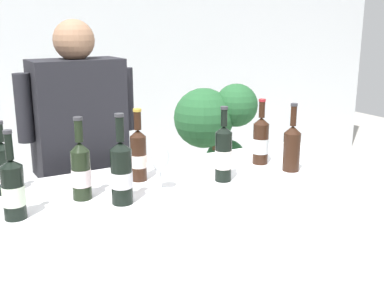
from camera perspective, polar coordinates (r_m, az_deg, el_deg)
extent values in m
cube|color=silver|center=(4.46, -18.45, 11.00)|extent=(8.00, 0.10, 2.80)
cube|color=white|center=(2.27, -3.99, -15.94)|extent=(2.07, 0.59, 0.95)
cylinder|color=black|center=(2.05, -21.98, -3.06)|extent=(0.08, 0.08, 0.19)
cone|color=black|center=(2.02, -22.27, -0.14)|extent=(0.08, 0.08, 0.03)
cylinder|color=silver|center=(2.06, -21.95, -3.31)|extent=(0.08, 0.08, 0.07)
cylinder|color=black|center=(1.81, -8.56, -3.95)|extent=(0.08, 0.08, 0.21)
cone|color=black|center=(1.78, -8.71, -0.18)|extent=(0.08, 0.08, 0.03)
cylinder|color=black|center=(1.76, -8.79, 1.80)|extent=(0.03, 0.03, 0.09)
cylinder|color=#333338|center=(1.75, -8.86, 3.50)|extent=(0.04, 0.04, 0.01)
cylinder|color=silver|center=(1.82, -8.55, -4.27)|extent=(0.08, 0.08, 0.06)
cylinder|color=black|center=(2.33, 8.35, 0.03)|extent=(0.08, 0.08, 0.20)
cone|color=black|center=(2.30, 8.46, 2.82)|extent=(0.08, 0.08, 0.03)
cylinder|color=black|center=(2.29, 8.51, 4.17)|extent=(0.03, 0.03, 0.08)
cylinder|color=maroon|center=(2.28, 8.55, 5.29)|extent=(0.03, 0.03, 0.01)
cylinder|color=silver|center=(2.33, 8.34, -0.21)|extent=(0.08, 0.08, 0.07)
cylinder|color=black|center=(2.07, -6.52, -1.77)|extent=(0.07, 0.07, 0.20)
cone|color=black|center=(2.04, -6.62, 1.33)|extent=(0.07, 0.07, 0.03)
cylinder|color=black|center=(2.03, -6.66, 2.85)|extent=(0.03, 0.03, 0.08)
cylinder|color=#B79333|center=(2.02, -6.70, 4.12)|extent=(0.04, 0.04, 0.01)
cylinder|color=beige|center=(2.07, -6.52, -2.03)|extent=(0.07, 0.07, 0.06)
cylinder|color=black|center=(1.89, -13.33, -3.69)|extent=(0.08, 0.08, 0.20)
cone|color=black|center=(1.86, -13.54, -0.28)|extent=(0.08, 0.08, 0.04)
cylinder|color=black|center=(1.85, -13.65, 1.56)|extent=(0.03, 0.03, 0.09)
cylinder|color=#333338|center=(1.84, -13.74, 3.04)|extent=(0.04, 0.04, 0.01)
cylinder|color=silver|center=(1.90, -13.31, -3.97)|extent=(0.08, 0.08, 0.07)
cylinder|color=black|center=(2.24, 12.03, -0.96)|extent=(0.08, 0.08, 0.18)
cone|color=black|center=(2.22, 12.17, 1.74)|extent=(0.08, 0.08, 0.04)
cylinder|color=black|center=(2.20, 12.26, 3.36)|extent=(0.03, 0.03, 0.09)
cylinder|color=#333338|center=(2.19, 12.34, 4.70)|extent=(0.03, 0.03, 0.01)
cylinder|color=black|center=(1.78, -20.91, -5.56)|extent=(0.08, 0.08, 0.19)
cone|color=black|center=(1.74, -21.23, -2.17)|extent=(0.08, 0.08, 0.03)
cylinder|color=black|center=(1.73, -21.41, -0.29)|extent=(0.03, 0.03, 0.09)
cylinder|color=#333338|center=(1.72, -21.57, 1.40)|extent=(0.03, 0.03, 0.01)
cylinder|color=silver|center=(1.78, -20.88, -5.85)|extent=(0.08, 0.08, 0.07)
cylinder|color=black|center=(2.05, 3.84, -1.55)|extent=(0.07, 0.07, 0.22)
cone|color=black|center=(2.02, 3.90, 1.80)|extent=(0.07, 0.07, 0.03)
cylinder|color=black|center=(2.01, 3.93, 3.21)|extent=(0.03, 0.03, 0.07)
cylinder|color=#333338|center=(2.00, 3.95, 4.42)|extent=(0.03, 0.03, 0.01)
cylinder|color=white|center=(2.06, 3.84, -1.85)|extent=(0.07, 0.07, 0.08)
cylinder|color=silver|center=(1.97, -3.80, -5.51)|extent=(0.07, 0.07, 0.00)
cylinder|color=silver|center=(1.96, -3.82, -4.32)|extent=(0.01, 0.01, 0.08)
ellipsoid|color=silver|center=(1.93, -3.86, -1.85)|extent=(0.08, 0.08, 0.10)
ellipsoid|color=maroon|center=(1.94, -3.86, -2.36)|extent=(0.06, 0.06, 0.04)
cube|color=black|center=(2.71, -12.71, -11.97)|extent=(0.42, 0.26, 0.86)
cube|color=black|center=(2.47, -13.64, 3.22)|extent=(0.46, 0.26, 0.59)
sphere|color=#8C664C|center=(2.43, -14.20, 12.16)|extent=(0.20, 0.20, 0.20)
cylinder|color=black|center=(2.55, -8.04, 5.44)|extent=(0.08, 0.08, 0.33)
cylinder|color=black|center=(2.40, -19.81, 4.13)|extent=(0.08, 0.08, 0.33)
cylinder|color=brown|center=(3.71, 2.78, -9.11)|extent=(0.33, 0.33, 0.27)
sphere|color=#23562D|center=(3.40, 1.44, 3.18)|extent=(0.44, 0.44, 0.44)
sphere|color=#23562D|center=(3.61, 4.16, -1.93)|extent=(0.32, 0.32, 0.32)
sphere|color=#23562D|center=(3.42, 5.41, 4.72)|extent=(0.31, 0.31, 0.31)
sphere|color=#23562D|center=(3.47, 1.43, 3.53)|extent=(0.30, 0.30, 0.30)
cylinder|color=#4C3823|center=(3.56, 2.86, -2.72)|extent=(0.05, 0.05, 0.60)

